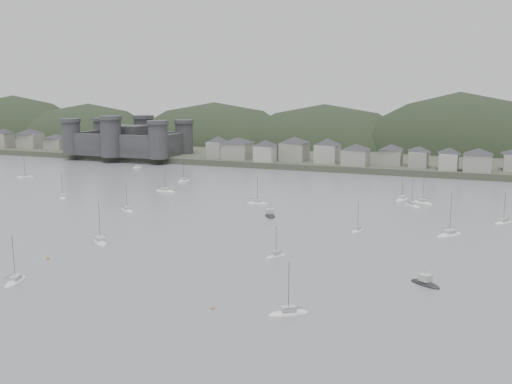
% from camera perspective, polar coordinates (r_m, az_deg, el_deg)
% --- Properties ---
extents(ground, '(900.00, 900.00, 0.00)m').
position_cam_1_polar(ground, '(129.98, -12.61, -7.90)').
color(ground, slate).
rests_on(ground, ground).
extents(far_shore_land, '(900.00, 250.00, 3.00)m').
position_cam_1_polar(far_shore_land, '(404.48, 11.80, 4.35)').
color(far_shore_land, '#383D2D').
rests_on(far_shore_land, ground).
extents(forested_ridge, '(851.55, 103.94, 102.57)m').
position_cam_1_polar(forested_ridge, '(380.03, 11.75, 2.06)').
color(forested_ridge, black).
rests_on(forested_ridge, ground).
extents(castle, '(66.00, 43.00, 20.00)m').
position_cam_1_polar(castle, '(341.24, -12.22, 4.93)').
color(castle, '#2E2E30').
rests_on(castle, far_shore_land).
extents(waterfront_town, '(451.48, 28.46, 12.92)m').
position_cam_1_polar(waterfront_town, '(287.08, 17.78, 3.32)').
color(waterfront_town, gray).
rests_on(waterfront_town, far_shore_land).
extents(sailboat_lead, '(4.65, 8.26, 10.77)m').
position_cam_1_polar(sailboat_lead, '(132.47, -22.16, -7.99)').
color(sailboat_lead, silver).
rests_on(sailboat_lead, ground).
extents(moored_fleet, '(254.55, 168.68, 13.01)m').
position_cam_1_polar(moored_fleet, '(188.86, 4.06, -2.05)').
color(moored_fleet, silver).
rests_on(moored_fleet, ground).
extents(motor_launch_near, '(7.33, 6.15, 3.72)m').
position_cam_1_polar(motor_launch_near, '(126.26, 15.98, -8.44)').
color(motor_launch_near, black).
rests_on(motor_launch_near, ground).
extents(motor_launch_far, '(6.42, 8.42, 3.91)m').
position_cam_1_polar(motor_launch_far, '(184.88, 1.36, -2.25)').
color(motor_launch_far, black).
rests_on(motor_launch_far, ground).
extents(mooring_buoys, '(160.89, 142.05, 0.70)m').
position_cam_1_polar(mooring_buoys, '(176.90, -2.17, -2.86)').
color(mooring_buoys, '#B3793B').
rests_on(mooring_buoys, ground).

